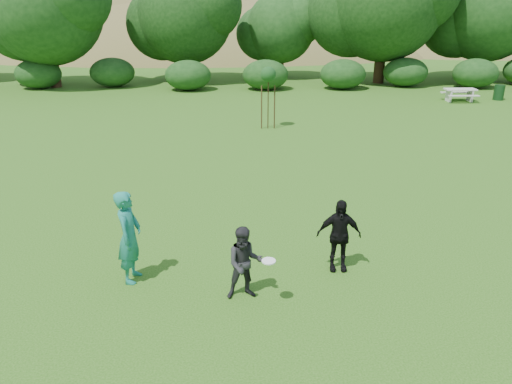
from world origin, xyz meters
TOP-DOWN VIEW (x-y plane):
  - ground at (0.00, 0.00)m, footprint 120.00×120.00m
  - player_teal at (-2.73, 0.74)m, footprint 0.56×0.78m
  - player_grey at (-0.34, -0.03)m, footprint 0.80×0.66m
  - player_black at (1.72, 1.01)m, footprint 0.99×0.45m
  - trash_can_near at (15.44, 20.96)m, footprint 0.60×0.60m
  - frisbee at (0.10, -0.38)m, footprint 0.27×0.27m
  - sapling at (1.02, 14.25)m, footprint 0.70×0.70m
  - picnic_table at (12.85, 20.54)m, footprint 1.80×1.48m
  - hillside at (-0.56, 68.45)m, footprint 150.00×72.00m
  - tree_row at (3.23, 28.68)m, footprint 53.92×10.38m

SIDE VIEW (x-z plane):
  - hillside at x=-0.56m, z-range -37.97..14.03m
  - ground at x=0.00m, z-range 0.00..0.00m
  - trash_can_near at x=15.44m, z-range 0.00..0.90m
  - picnic_table at x=12.85m, z-range 0.14..0.90m
  - player_grey at x=-0.34m, z-range 0.00..1.52m
  - player_black at x=1.72m, z-range 0.00..1.65m
  - frisbee at x=0.10m, z-range 0.97..1.01m
  - player_teal at x=-2.73m, z-range 0.00..2.02m
  - sapling at x=1.02m, z-range 0.99..3.84m
  - tree_row at x=3.23m, z-range 0.06..9.69m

